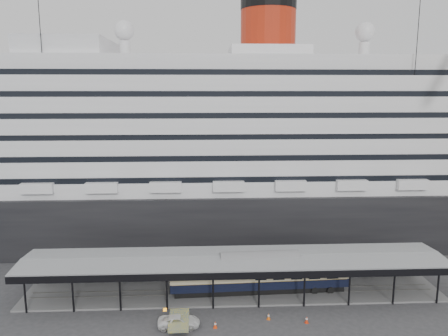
# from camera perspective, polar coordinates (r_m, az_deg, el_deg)

# --- Properties ---
(ground) EXTENTS (200.00, 200.00, 0.00)m
(ground) POSITION_cam_1_polar(r_m,az_deg,el_deg) (57.14, 1.65, -18.20)
(ground) COLOR #333335
(ground) RESTS_ON ground
(cruise_ship) EXTENTS (130.00, 30.00, 43.90)m
(cruise_ship) POSITION_cam_1_polar(r_m,az_deg,el_deg) (82.72, 0.06, 4.03)
(cruise_ship) COLOR black
(cruise_ship) RESTS_ON ground
(platform_canopy) EXTENTS (56.00, 9.18, 5.30)m
(platform_canopy) POSITION_cam_1_polar(r_m,az_deg,el_deg) (60.58, 1.29, -14.00)
(platform_canopy) COLOR slate
(platform_canopy) RESTS_ON ground
(port_truck) EXTENTS (4.90, 2.32, 1.35)m
(port_truck) POSITION_cam_1_polar(r_m,az_deg,el_deg) (53.87, -5.91, -19.32)
(port_truck) COLOR silver
(port_truck) RESTS_ON ground
(pullman_carriage) EXTENTS (24.04, 4.09, 23.50)m
(pullman_carriage) POSITION_cam_1_polar(r_m,az_deg,el_deg) (60.71, 4.64, -13.48)
(pullman_carriage) COLOR black
(pullman_carriage) RESTS_ON ground
(traffic_cone_left) EXTENTS (0.48, 0.48, 0.83)m
(traffic_cone_left) POSITION_cam_1_polar(r_m,az_deg,el_deg) (53.57, -1.15, -19.77)
(traffic_cone_left) COLOR #F5400D
(traffic_cone_left) RESTS_ON ground
(traffic_cone_mid) EXTENTS (0.51, 0.51, 0.80)m
(traffic_cone_mid) POSITION_cam_1_polar(r_m,az_deg,el_deg) (55.48, 5.84, -18.71)
(traffic_cone_mid) COLOR orange
(traffic_cone_mid) RESTS_ON ground
(traffic_cone_right) EXTENTS (0.52, 0.52, 0.84)m
(traffic_cone_right) POSITION_cam_1_polar(r_m,az_deg,el_deg) (55.39, 10.75, -18.88)
(traffic_cone_right) COLOR red
(traffic_cone_right) RESTS_ON ground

